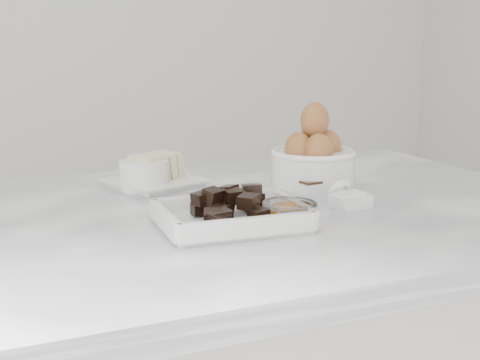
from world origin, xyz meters
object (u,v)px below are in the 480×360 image
object	(u,v)px
egg_bowl	(313,158)
vanilla_spoon	(309,185)
zest_bowl	(290,212)
butter_plate	(154,174)
chocolate_dish	(231,212)
salt_spoon	(348,197)
honey_bowl	(230,200)
sugar_ramekin	(144,174)

from	to	relation	value
egg_bowl	vanilla_spoon	world-z (taller)	egg_bowl
egg_bowl	zest_bowl	size ratio (longest dim) A/B	1.96
butter_plate	egg_bowl	xyz separation A→B (m)	(0.29, -0.11, 0.03)
butter_plate	vanilla_spoon	world-z (taller)	butter_plate
vanilla_spoon	chocolate_dish	bearing A→B (deg)	-145.23
zest_bowl	salt_spoon	bearing A→B (deg)	24.18
chocolate_dish	egg_bowl	bearing A→B (deg)	38.93
butter_plate	zest_bowl	distance (m)	0.37
zest_bowl	honey_bowl	bearing A→B (deg)	107.45
chocolate_dish	butter_plate	distance (m)	0.32
egg_bowl	vanilla_spoon	size ratio (longest dim) A/B	2.56
sugar_ramekin	zest_bowl	bearing A→B (deg)	-68.15
egg_bowl	salt_spoon	size ratio (longest dim) A/B	2.21
butter_plate	honey_bowl	distance (m)	0.23
honey_bowl	zest_bowl	size ratio (longest dim) A/B	0.77
sugar_ramekin	zest_bowl	xyz separation A→B (m)	(0.13, -0.33, -0.01)
butter_plate	salt_spoon	distance (m)	0.39
egg_bowl	salt_spoon	bearing A→B (deg)	-101.11
butter_plate	vanilla_spoon	xyz separation A→B (m)	(0.25, -0.17, -0.01)
egg_bowl	vanilla_spoon	bearing A→B (deg)	-125.38
zest_bowl	vanilla_spoon	bearing A→B (deg)	52.79
salt_spoon	chocolate_dish	bearing A→B (deg)	-170.80
vanilla_spoon	salt_spoon	distance (m)	0.12
zest_bowl	vanilla_spoon	distance (m)	0.23
butter_plate	honey_bowl	world-z (taller)	butter_plate
honey_bowl	chocolate_dish	bearing A→B (deg)	-112.04
sugar_ramekin	vanilla_spoon	world-z (taller)	sugar_ramekin
chocolate_dish	salt_spoon	bearing A→B (deg)	9.20
butter_plate	vanilla_spoon	size ratio (longest dim) A/B	3.02
zest_bowl	butter_plate	bearing A→B (deg)	107.31
honey_bowl	vanilla_spoon	xyz separation A→B (m)	(0.18, 0.05, -0.00)
butter_plate	salt_spoon	size ratio (longest dim) A/B	2.61
butter_plate	sugar_ramekin	world-z (taller)	butter_plate
butter_plate	sugar_ramekin	bearing A→B (deg)	-143.51
egg_bowl	zest_bowl	xyz separation A→B (m)	(-0.18, -0.25, -0.03)
salt_spoon	zest_bowl	bearing A→B (deg)	-155.82
honey_bowl	salt_spoon	bearing A→B (deg)	-19.49
vanilla_spoon	zest_bowl	bearing A→B (deg)	-127.21
salt_spoon	egg_bowl	bearing A→B (deg)	78.89
chocolate_dish	butter_plate	world-z (taller)	butter_plate
egg_bowl	salt_spoon	world-z (taller)	egg_bowl
chocolate_dish	honey_bowl	size ratio (longest dim) A/B	3.50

